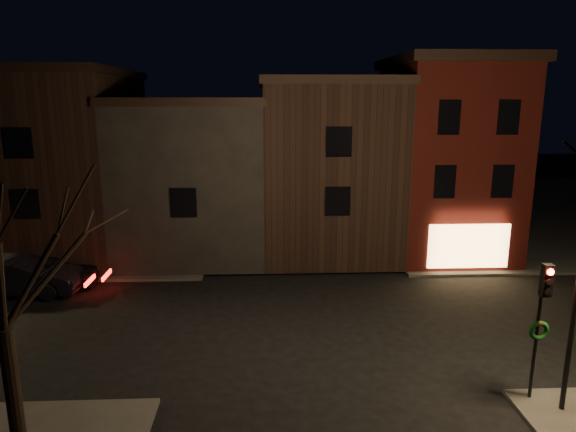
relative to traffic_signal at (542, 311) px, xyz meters
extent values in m
plane|color=black|center=(-5.60, 5.51, -2.81)|extent=(120.00, 120.00, 0.00)
cube|color=#2D2B28|center=(14.40, 25.51, -2.75)|extent=(30.00, 30.00, 0.12)
cube|color=#2D2B28|center=(-25.60, 25.51, -2.75)|extent=(30.00, 30.00, 0.12)
cube|color=#4A100D|center=(2.40, 15.01, 2.31)|extent=(6.00, 8.00, 10.00)
cube|color=black|center=(2.40, 15.01, 7.56)|extent=(6.50, 8.50, 0.50)
cube|color=#EAB569|center=(2.40, 10.96, -1.39)|extent=(4.00, 0.12, 2.20)
cube|color=black|center=(-4.10, 16.01, 1.81)|extent=(7.00, 10.00, 9.00)
cube|color=black|center=(-4.10, 16.01, 6.51)|extent=(7.30, 10.30, 0.40)
cube|color=black|center=(-11.35, 16.01, 1.31)|extent=(7.50, 10.00, 8.00)
cube|color=black|center=(-11.35, 16.01, 5.51)|extent=(7.80, 10.30, 0.40)
cube|color=black|center=(-18.60, 16.01, 2.06)|extent=(7.00, 10.00, 9.50)
cube|color=black|center=(-18.60, 16.01, 7.01)|extent=(7.30, 10.30, 0.40)
cylinder|color=black|center=(0.60, -0.49, 0.31)|extent=(0.14, 0.14, 6.00)
cylinder|color=black|center=(0.00, 0.11, -0.69)|extent=(0.10, 0.10, 4.00)
cube|color=black|center=(0.00, -0.07, 0.91)|extent=(0.28, 0.22, 0.90)
cylinder|color=#FF0C07|center=(0.00, -0.19, 1.19)|extent=(0.18, 0.06, 0.18)
cylinder|color=black|center=(0.00, -0.19, 0.91)|extent=(0.18, 0.06, 0.18)
cylinder|color=black|center=(0.00, -0.19, 0.63)|extent=(0.18, 0.06, 0.18)
torus|color=#0C380F|center=(0.00, 0.02, -0.59)|extent=(0.58, 0.14, 0.58)
sphere|color=#990C0C|center=(0.00, 0.00, -0.37)|extent=(0.12, 0.12, 0.12)
cylinder|color=black|center=(-13.60, -1.49, -1.11)|extent=(0.36, 0.36, 3.15)
imported|color=black|center=(-17.48, 9.81, -2.05)|extent=(4.64, 2.29, 1.52)
imported|color=black|center=(-18.31, 9.10, -1.96)|extent=(5.18, 1.88, 1.70)
camera|label=1|loc=(-7.53, -12.76, 5.68)|focal=32.00mm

